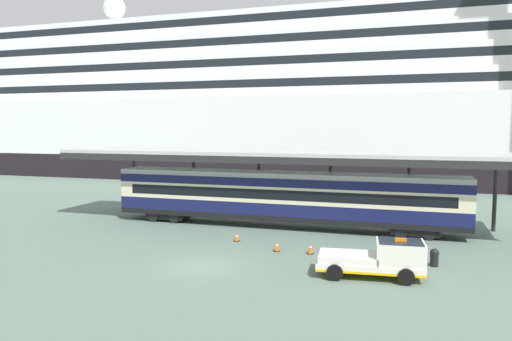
{
  "coord_description": "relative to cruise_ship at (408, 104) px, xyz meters",
  "views": [
    {
      "loc": [
        10.52,
        -23.24,
        7.47
      ],
      "look_at": [
        0.44,
        7.89,
        4.5
      ],
      "focal_mm": 34.11,
      "sensor_mm": 36.0,
      "label": 1
    }
  ],
  "objects": [
    {
      "name": "cruise_ship",
      "position": [
        0.0,
        0.0,
        0.0
      ],
      "size": [
        173.66,
        30.53,
        32.38
      ],
      "color": "black",
      "rests_on": "ground"
    },
    {
      "name": "platform_canopy",
      "position": [
        -8.2,
        -39.12,
        -5.29
      ],
      "size": [
        35.25,
        6.37,
        5.65
      ],
      "color": "#B7B7B7",
      "rests_on": "ground"
    },
    {
      "name": "traffic_cone_near",
      "position": [
        -9.94,
        -44.78,
        -10.38
      ],
      "size": [
        0.36,
        0.36,
        0.6
      ],
      "color": "black",
      "rests_on": "ground"
    },
    {
      "name": "traffic_cone_mid",
      "position": [
        -4.74,
        -46.45,
        -10.32
      ],
      "size": [
        0.36,
        0.36,
        0.73
      ],
      "color": "black",
      "rests_on": "ground"
    },
    {
      "name": "ground_plane",
      "position": [
        -9.66,
        -50.83,
        -10.68
      ],
      "size": [
        400.0,
        400.0,
        0.0
      ],
      "primitive_type": "plane",
      "color": "slate"
    },
    {
      "name": "train_carriage",
      "position": [
        -8.2,
        -39.56,
        -8.36
      ],
      "size": [
        25.9,
        2.81,
        4.11
      ],
      "color": "black",
      "rests_on": "ground"
    },
    {
      "name": "quay_bollard",
      "position": [
        2.1,
        -46.89,
        -10.16
      ],
      "size": [
        0.48,
        0.48,
        0.96
      ],
      "color": "black",
      "rests_on": "ground"
    },
    {
      "name": "traffic_cone_far",
      "position": [
        -6.76,
        -46.5,
        -10.34
      ],
      "size": [
        0.36,
        0.36,
        0.69
      ],
      "color": "black",
      "rests_on": "ground"
    },
    {
      "name": "service_truck",
      "position": [
        -0.53,
        -49.76,
        -9.69
      ],
      "size": [
        5.38,
        2.66,
        2.02
      ],
      "color": "silver",
      "rests_on": "ground"
    }
  ]
}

